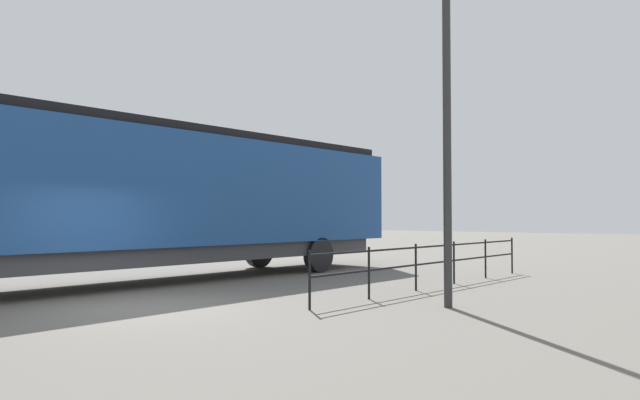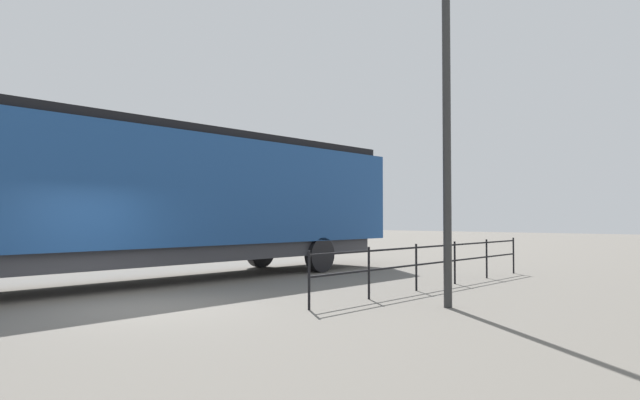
{
  "view_description": "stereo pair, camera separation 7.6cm",
  "coord_description": "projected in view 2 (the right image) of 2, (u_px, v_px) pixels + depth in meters",
  "views": [
    {
      "loc": [
        9.87,
        -5.94,
        1.72
      ],
      "look_at": [
        1.72,
        3.37,
        2.11
      ],
      "focal_mm": 32.08,
      "sensor_mm": 36.0,
      "label": 1
    },
    {
      "loc": [
        9.93,
        -5.89,
        1.72
      ],
      "look_at": [
        1.72,
        3.37,
        2.11
      ],
      "focal_mm": 32.08,
      "sensor_mm": 36.0,
      "label": 2
    }
  ],
  "objects": [
    {
      "name": "locomotive",
      "position": [
        152.0,
        195.0,
        15.17
      ],
      "size": [
        3.07,
        18.03,
        4.15
      ],
      "color": "navy",
      "rests_on": "ground_plane"
    },
    {
      "name": "ground_plane",
      "position": [
        136.0,
        308.0,
        10.93
      ],
      "size": [
        120.0,
        120.0,
        0.0
      ],
      "primitive_type": "plane",
      "color": "#666059"
    },
    {
      "name": "platform_fence",
      "position": [
        436.0,
        258.0,
        14.17
      ],
      "size": [
        0.05,
        9.39,
        1.11
      ],
      "color": "black",
      "rests_on": "ground_plane"
    },
    {
      "name": "lamp_post",
      "position": [
        446.0,
        52.0,
        11.09
      ],
      "size": [
        0.49,
        0.49,
        7.36
      ],
      "color": "#2D2D2D",
      "rests_on": "ground_plane"
    }
  ]
}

